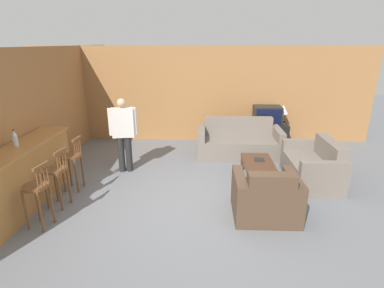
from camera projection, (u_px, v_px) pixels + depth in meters
The scene contains 17 objects.
ground_plane at pixel (197, 206), 5.16m from camera, with size 24.00×24.00×0.00m, color slate.
wall_back at pixel (200, 95), 8.27m from camera, with size 9.40×0.08×2.60m.
wall_left at pixel (41, 113), 6.15m from camera, with size 0.08×8.73×2.60m.
bar_counter at pixel (23, 177), 5.02m from camera, with size 0.55×2.56×1.06m.
bar_chair_near at pixel (37, 193), 4.41m from camera, with size 0.43×0.43×1.04m.
bar_chair_mid at pixel (56, 175), 4.99m from camera, with size 0.42×0.42×1.04m.
bar_chair_far at pixel (72, 161), 5.58m from camera, with size 0.39×0.39×1.04m.
couch_far at pixel (239, 143), 7.40m from camera, with size 2.01×0.95×0.90m.
armchair_near at pixel (266, 198), 4.77m from camera, with size 1.01×0.90×0.88m.
loveseat_right at pixel (313, 167), 5.98m from camera, with size 0.87×1.43×0.86m.
coffee_table at pixel (258, 165), 6.05m from camera, with size 0.60×1.04×0.39m.
tv_unit at pixel (266, 134), 8.17m from camera, with size 1.13×0.54×0.59m.
tv at pixel (267, 115), 7.99m from camera, with size 0.72×0.50×0.48m.
bottle at pixel (15, 139), 4.88m from camera, with size 0.08×0.08×0.28m.
book_on_table at pixel (259, 159), 6.13m from camera, with size 0.20×0.18×0.02m.
table_lamp at pixel (283, 110), 7.93m from camera, with size 0.27×0.27×0.52m.
person_by_window at pixel (123, 132), 6.29m from camera, with size 0.58×0.26×1.60m.
Camera 1 is at (0.10, -4.54, 2.68)m, focal length 28.00 mm.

